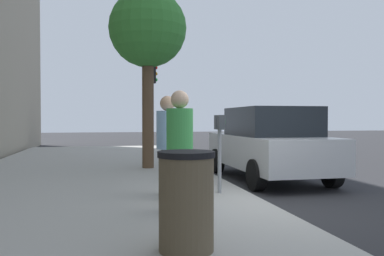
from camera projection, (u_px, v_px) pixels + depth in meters
name	position (u px, v px, depth m)	size (l,w,h in m)	color
ground_plane	(266.00, 210.00, 6.49)	(80.00, 80.00, 0.00)	#2B2B2D
sidewalk_slab	(75.00, 215.00, 5.85)	(28.00, 6.00, 0.15)	#A8A59E
parking_meter	(220.00, 137.00, 7.15)	(0.36, 0.12, 1.41)	gray
pedestrian_at_meter	(167.00, 138.00, 6.78)	(0.53, 0.38, 1.73)	#47474C
pedestrian_bystander	(180.00, 141.00, 5.66)	(0.45, 0.39, 1.75)	#191E4C
parked_sedan_near	(269.00, 143.00, 9.71)	(4.41, 1.98, 1.77)	silver
street_tree	(148.00, 31.00, 10.83)	(2.12, 2.12, 4.88)	brown
traffic_signal	(151.00, 92.00, 15.77)	(0.24, 0.44, 3.60)	black
trash_bin	(186.00, 201.00, 4.02)	(0.59, 0.59, 1.01)	brown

